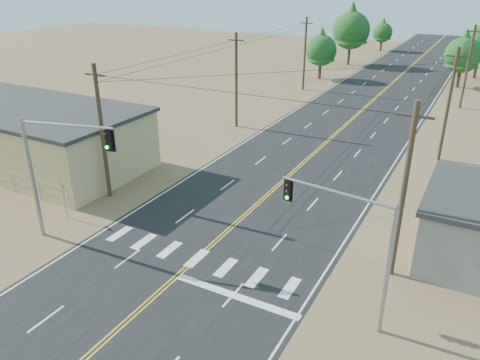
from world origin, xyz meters
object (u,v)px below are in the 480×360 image
Objects in this scene: signal_mast_right at (356,238)px; street_sign at (64,195)px; building_left at (32,136)px; signal_mast_left at (53,162)px.

signal_mast_right reaches higher than street_sign.
street_sign is (-20.10, 0.81, -2.81)m from signal_mast_right.
signal_mast_right is (30.39, -6.81, 2.06)m from building_left.
signal_mast_left reaches higher than building_left.
signal_mast_left is 18.13m from signal_mast_right.
signal_mast_right is at bearing -12.64° from building_left.
building_left is at bearing 174.98° from signal_mast_right.
building_left reaches higher than street_sign.
signal_mast_left reaches higher than street_sign.
signal_mast_right is 2.58× the size of street_sign.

